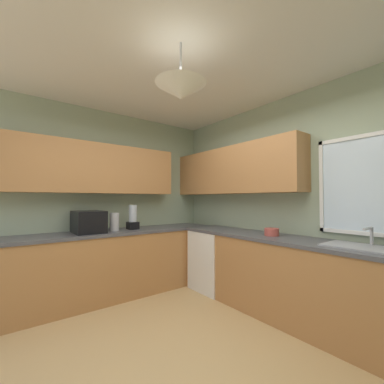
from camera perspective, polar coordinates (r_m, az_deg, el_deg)
The scene contains 10 objects.
ground_plane at distance 2.49m, azimuth -2.73°, elevation -35.00°, with size 9.07×9.07×0.00m, color tan.
room_shell at distance 2.72m, azimuth 1.58°, elevation 7.71°, with size 4.24×3.61×2.77m.
counter_run_left at distance 3.77m, azimuth -18.70°, elevation -15.50°, with size 0.65×3.22×0.92m.
counter_run_back at distance 3.15m, azimuth 23.00°, elevation -18.24°, with size 3.33×0.65×0.92m.
dishwasher at distance 3.92m, azimuth 5.35°, elevation -15.36°, with size 0.60×0.60×0.87m, color white.
microwave at distance 3.59m, azimuth -22.82°, elevation -6.37°, with size 0.48×0.36×0.29m, color black.
kettle at distance 3.67m, azimuth -17.51°, elevation -6.59°, with size 0.13×0.13×0.25m, color #B7B7BC.
sink_assembly at distance 2.79m, azimuth 35.27°, elevation -10.38°, with size 0.67×0.40×0.19m.
bowl at distance 3.21m, azimuth 17.94°, elevation -8.78°, with size 0.17×0.17×0.09m, color #B74C42.
blender_appliance at distance 3.80m, azimuth -13.53°, elevation -5.94°, with size 0.15×0.15×0.36m.
Camera 1 is at (1.71, -1.19, 1.37)m, focal length 23.07 mm.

